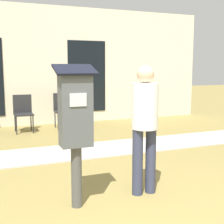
{
  "coord_description": "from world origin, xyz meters",
  "views": [
    {
      "loc": [
        -1.25,
        -2.47,
        1.55
      ],
      "look_at": [
        0.06,
        0.8,
        1.05
      ],
      "focal_mm": 50.0,
      "sensor_mm": 36.0,
      "label": 1
    }
  ],
  "objects_px": {
    "outdoor_chair_middle": "(23,110)",
    "outdoor_chair_right": "(63,108)",
    "person_standing": "(145,120)",
    "parking_meter": "(76,117)"
  },
  "relations": [
    {
      "from": "outdoor_chair_middle",
      "to": "outdoor_chair_right",
      "type": "distance_m",
      "value": 1.02
    },
    {
      "from": "person_standing",
      "to": "outdoor_chair_middle",
      "type": "xyz_separation_m",
      "value": [
        -0.97,
        4.44,
        -0.4
      ]
    },
    {
      "from": "outdoor_chair_middle",
      "to": "outdoor_chair_right",
      "type": "bearing_deg",
      "value": -10.36
    },
    {
      "from": "parking_meter",
      "to": "outdoor_chair_middle",
      "type": "xyz_separation_m",
      "value": [
        -0.1,
        4.49,
        -0.49
      ]
    },
    {
      "from": "parking_meter",
      "to": "outdoor_chair_middle",
      "type": "height_order",
      "value": "parking_meter"
    },
    {
      "from": "person_standing",
      "to": "outdoor_chair_right",
      "type": "distance_m",
      "value": 4.61
    },
    {
      "from": "parking_meter",
      "to": "outdoor_chair_middle",
      "type": "distance_m",
      "value": 4.52
    },
    {
      "from": "outdoor_chair_middle",
      "to": "parking_meter",
      "type": "bearing_deg",
      "value": -107.56
    },
    {
      "from": "person_standing",
      "to": "outdoor_chair_middle",
      "type": "distance_m",
      "value": 4.56
    },
    {
      "from": "person_standing",
      "to": "outdoor_chair_middle",
      "type": "bearing_deg",
      "value": 70.9
    }
  ]
}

